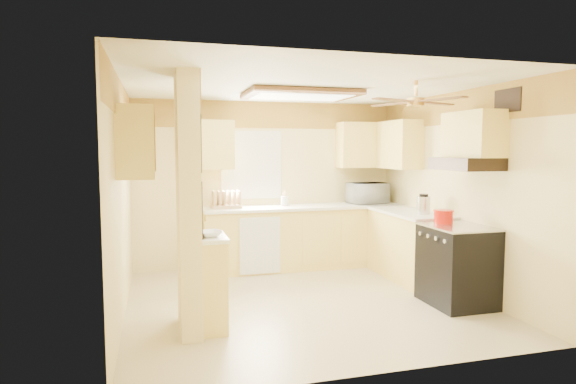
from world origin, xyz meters
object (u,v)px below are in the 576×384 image
object	(u,v)px
stove	(457,265)
bowl	(210,234)
dutch_oven	(443,216)
kettle	(423,205)
microwave	(368,193)

from	to	relation	value
stove	bowl	distance (m)	2.87
dutch_oven	kettle	distance (m)	0.63
kettle	stove	bearing A→B (deg)	-93.83
stove	bowl	size ratio (longest dim) A/B	3.92
microwave	kettle	bearing A→B (deg)	89.72
dutch_oven	kettle	size ratio (longest dim) A/B	0.89
dutch_oven	microwave	bearing A→B (deg)	92.36
stove	dutch_oven	distance (m)	0.58
microwave	kettle	xyz separation A→B (m)	(0.18, -1.33, -0.04)
microwave	dutch_oven	distance (m)	1.95
stove	microwave	size ratio (longest dim) A/B	1.57
microwave	bowl	xyz separation A→B (m)	(-2.70, -2.25, -0.13)
dutch_oven	kettle	bearing A→B (deg)	80.56
stove	kettle	world-z (taller)	kettle
bowl	kettle	xyz separation A→B (m)	(2.88, 0.92, 0.09)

